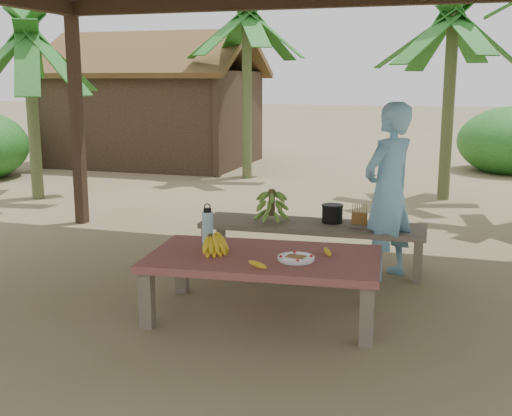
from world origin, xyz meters
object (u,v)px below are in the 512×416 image
(bench, at_px, (312,229))
(water_flask, at_px, (208,226))
(work_table, at_px, (264,263))
(plate, at_px, (296,258))
(cooking_pot, at_px, (332,214))
(woman, at_px, (388,192))
(ripe_banana_bunch, at_px, (210,243))

(bench, height_order, water_flask, water_flask)
(work_table, bearing_deg, bench, 81.30)
(plate, xyz_separation_m, cooking_pot, (-0.02, 1.60, 0.02))
(woman, bearing_deg, ripe_banana_bunch, -9.34)
(bench, xyz_separation_m, plate, (0.20, -1.49, 0.12))
(work_table, xyz_separation_m, ripe_banana_bunch, (-0.42, -0.07, 0.15))
(woman, bearing_deg, plate, 11.43)
(plate, bearing_deg, work_table, 164.38)
(ripe_banana_bunch, height_order, plate, ripe_banana_bunch)
(water_flask, height_order, woman, woman)
(water_flask, distance_m, cooking_pot, 1.54)
(bench, bearing_deg, plate, -84.34)
(plate, xyz_separation_m, woman, (0.54, 1.40, 0.31))
(bench, height_order, woman, woman)
(water_flask, relative_size, woman, 0.21)
(ripe_banana_bunch, xyz_separation_m, plate, (0.70, -0.01, -0.07))
(bench, relative_size, water_flask, 6.51)
(bench, height_order, ripe_banana_bunch, ripe_banana_bunch)
(water_flask, distance_m, woman, 1.77)
(plate, relative_size, water_flask, 0.83)
(work_table, height_order, woman, woman)
(ripe_banana_bunch, xyz_separation_m, cooking_pot, (0.68, 1.59, -0.05))
(woman, bearing_deg, bench, -65.02)
(work_table, height_order, plate, plate)
(work_table, distance_m, woman, 1.60)
(plate, bearing_deg, water_flask, 160.18)
(work_table, bearing_deg, ripe_banana_bunch, -176.79)
(bench, xyz_separation_m, ripe_banana_bunch, (-0.50, -1.48, 0.19))
(plate, relative_size, cooking_pot, 1.39)
(plate, height_order, woman, woman)
(water_flask, bearing_deg, woman, 38.52)
(work_table, relative_size, plate, 6.65)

